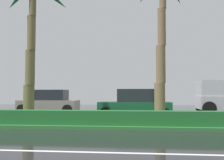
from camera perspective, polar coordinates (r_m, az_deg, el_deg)
The scene contains 7 objects.
ground_plane at distance 14.12m, azimuth -3.41°, elevation -8.95°, with size 90.00×42.00×0.10m, color black.
near_lane_divider_stripe at distance 7.38m, azimuth -12.78°, elevation -14.22°, with size 81.00×0.14×0.01m, color white.
median_strip at distance 13.13m, azimuth -4.14°, elevation -8.87°, with size 85.50×4.00×0.15m, color #2D6B33.
median_hedge at distance 11.72m, azimuth -5.37°, elevation -7.76°, with size 76.50×0.70×0.60m.
palm_tree_centre_left at distance 14.94m, azimuth -16.14°, elevation 15.10°, with size 4.17×4.17×7.51m.
car_in_traffic_second at distance 20.70m, azimuth -12.89°, elevation -4.47°, with size 4.30×2.02×1.72m.
car_in_traffic_third at distance 16.60m, azimuth 4.89°, elevation -4.98°, with size 4.30×2.02×1.72m.
Camera 1 is at (2.33, -4.84, 1.48)m, focal length 44.04 mm.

